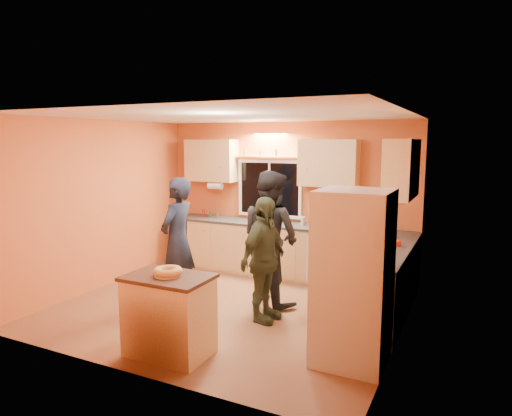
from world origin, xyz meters
The scene contains 14 objects.
ground centered at (0.00, 0.00, 0.00)m, with size 4.50×4.50×0.00m, color brown.
room_shell centered at (0.12, 0.41, 1.62)m, with size 4.54×4.04×2.61m.
back_counter centered at (0.01, 1.70, 0.45)m, with size 4.23×0.62×0.90m.
right_counter centered at (1.95, 0.50, 0.45)m, with size 0.62×1.84×0.90m.
refrigerator centered at (1.89, -0.80, 0.90)m, with size 0.72×0.70×1.80m, color silver.
island centered at (0.10, -1.49, 0.44)m, with size 0.91×0.62×0.87m.
bundt_pastry centered at (0.10, -1.49, 0.92)m, with size 0.31×0.31×0.09m, color tan.
person_left centered at (-0.82, -0.04, 0.89)m, with size 0.65×0.42×1.77m, color black.
person_center centered at (0.41, 0.44, 0.94)m, with size 0.91×0.71×1.88m, color black.
person_right centered at (0.61, -0.20, 0.80)m, with size 0.93×0.39×1.60m, color #2D3421.
mixing_bowl centered at (1.09, 1.74, 0.95)m, with size 0.39×0.39×0.10m, color black.
utensil_crock centered at (-0.28, 1.77, 0.99)m, with size 0.14×0.14×0.17m, color beige.
potted_plant centered at (1.98, -0.23, 1.06)m, with size 0.28×0.24×0.31m, color gray.
red_box centered at (2.01, 0.88, 0.94)m, with size 0.16×0.12×0.07m, color #B2251B.
Camera 1 is at (2.97, -5.25, 2.28)m, focal length 32.00 mm.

